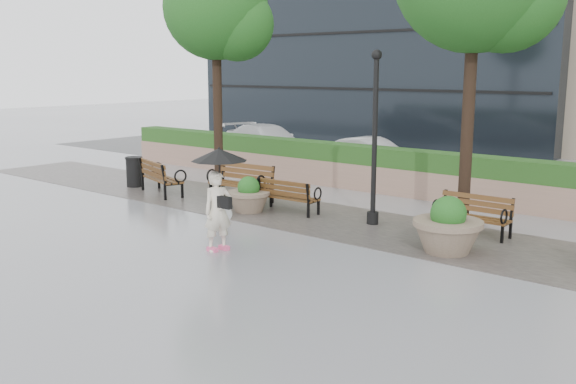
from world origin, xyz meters
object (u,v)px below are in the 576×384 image
Objects in this scene: bench_1 at (241,190)px; planter_left at (249,198)px; trash_bin at (134,173)px; lamppost at (374,149)px; bench_2 at (289,203)px; car_left at (267,141)px; pedestrian at (219,189)px; bench_0 at (162,184)px; car_right at (371,155)px; planter_right at (448,231)px; bench_3 at (472,224)px.

bench_1 is 1.75× the size of planter_left.
lamppost is at bearing 3.59° from trash_bin.
bench_2 is 0.40× the size of lamppost.
car_left is 2.27× the size of pedestrian.
planter_left is at bearing 53.89° from pedestrian.
car_left reaches higher than trash_bin.
planter_left is (3.62, -0.09, 0.07)m from bench_0.
car_right is at bearing 36.75° from pedestrian.
lamppost reaches higher than planter_right.
bench_0 is 1.79× the size of planter_left.
bench_0 is at bearing -171.47° from bench_3.
bench_1 reaches higher than planter_left.
planter_right is at bearing -110.19° from car_left.
planter_right reaches higher than planter_left.
pedestrian is at bearing -127.81° from bench_3.
bench_0 is 3.62m from planter_left.
trash_bin is 8.59m from lamppost.
bench_0 is 7.04m from lamppost.
planter_right is 3.02m from lamppost.
lamppost is 12.09m from car_left.
bench_3 is at bearing 1.71° from bench_1.
bench_0 is 0.95× the size of pedestrian.
bench_3 is at bearing 5.63° from trash_bin.
bench_3 is at bearing 96.92° from planter_right.
bench_1 is at bearing 170.65° from planter_right.
car_right is at bearing 98.51° from planter_left.
trash_bin is at bearing 176.94° from planter_right.
planter_left is 0.24× the size of car_left.
bench_3 is 0.46× the size of car_right.
car_left is (-12.12, 8.29, 0.23)m from planter_right.
bench_3 is 1.66m from planter_right.
bench_1 is 4.16m from trash_bin.
car_right is (-0.03, 6.87, 0.30)m from bench_1.
car_left is at bearing -52.82° from bench_0.
bench_1 is 1.18× the size of bench_2.
bench_0 is 2.22× the size of trash_bin.
planter_right reaches higher than bench_0.
car_left reaches higher than car_right.
car_left is at bearing 143.40° from lamppost.
trash_bin is 0.24× the size of car_right.
car_left is 5.30m from car_right.
bench_2 is (4.48, 0.49, -0.04)m from bench_0.
planter_right is 1.55× the size of trash_bin.
planter_right reaches higher than bench_3.
lamppost reaches higher than trash_bin.
bench_0 is 1.43× the size of planter_right.
car_right reaches higher than bench_1.
pedestrian is (-3.48, -4.44, 1.01)m from bench_3.
bench_3 is at bearing -104.98° from car_left.
lamppost is (-2.46, 1.11, 1.35)m from planter_right.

